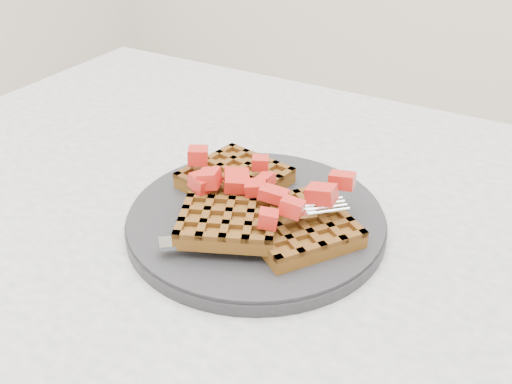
% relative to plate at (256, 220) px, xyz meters
% --- Properties ---
extents(table, '(1.20, 0.80, 0.75)m').
position_rel_plate_xyz_m(table, '(0.11, -0.03, -0.12)').
color(table, silver).
rests_on(table, ground).
extents(plate, '(0.25, 0.25, 0.02)m').
position_rel_plate_xyz_m(plate, '(0.00, 0.00, 0.00)').
color(plate, black).
rests_on(plate, table).
extents(waffles, '(0.21, 0.18, 0.03)m').
position_rel_plate_xyz_m(waffles, '(0.00, -0.00, 0.02)').
color(waffles, brown).
rests_on(waffles, plate).
extents(strawberry_pile, '(0.15, 0.15, 0.02)m').
position_rel_plate_xyz_m(strawberry_pile, '(0.00, 0.00, 0.05)').
color(strawberry_pile, '#A70602').
rests_on(strawberry_pile, waffles).
extents(fork, '(0.15, 0.14, 0.02)m').
position_rel_plate_xyz_m(fork, '(0.03, -0.03, 0.02)').
color(fork, silver).
rests_on(fork, plate).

